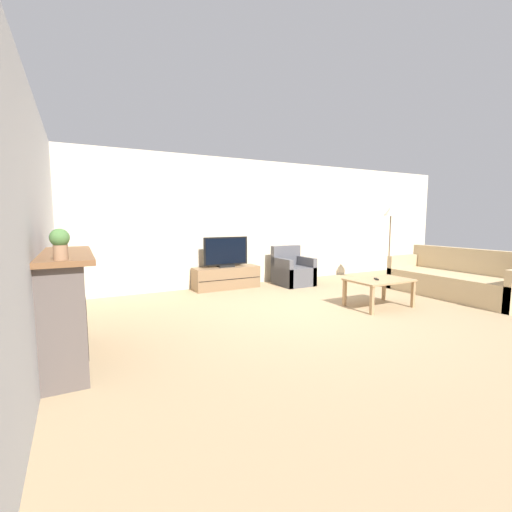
% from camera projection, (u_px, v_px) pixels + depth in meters
% --- Properties ---
extents(ground_plane, '(24.00, 24.00, 0.00)m').
position_uv_depth(ground_plane, '(313.00, 310.00, 5.42)').
color(ground_plane, '#9E8460').
extents(wall_back, '(12.00, 0.06, 2.70)m').
position_uv_depth(wall_back, '(245.00, 223.00, 7.46)').
color(wall_back, beige).
rests_on(wall_back, ground).
extents(wall_left, '(0.06, 12.00, 2.70)m').
position_uv_depth(wall_left, '(38.00, 227.00, 3.60)').
color(wall_left, silver).
rests_on(wall_left, ground).
extents(fireplace, '(0.48, 1.62, 1.11)m').
position_uv_depth(fireplace, '(65.00, 307.00, 3.43)').
color(fireplace, '#564C47').
rests_on(fireplace, ground).
extents(mantel_vase_left, '(0.08, 0.08, 0.21)m').
position_uv_depth(mantel_vase_left, '(61.00, 246.00, 2.94)').
color(mantel_vase_left, beige).
rests_on(mantel_vase_left, fireplace).
extents(mantel_clock, '(0.08, 0.11, 0.15)m').
position_uv_depth(mantel_clock, '(64.00, 244.00, 3.51)').
color(mantel_clock, brown).
rests_on(mantel_clock, fireplace).
extents(potted_plant, '(0.15, 0.15, 0.26)m').
position_uv_depth(potted_plant, '(60.00, 242.00, 2.75)').
color(potted_plant, '#936B4C').
rests_on(potted_plant, fireplace).
extents(tv_stand, '(1.36, 0.46, 0.45)m').
position_uv_depth(tv_stand, '(226.00, 278.00, 7.05)').
color(tv_stand, brown).
rests_on(tv_stand, ground).
extents(tv, '(0.96, 0.18, 0.62)m').
position_uv_depth(tv, '(226.00, 253.00, 7.00)').
color(tv, black).
rests_on(tv, tv_stand).
extents(armchair, '(0.70, 0.76, 0.83)m').
position_uv_depth(armchair, '(292.00, 272.00, 7.46)').
color(armchair, '#4C4C51').
rests_on(armchair, ground).
extents(coffee_table, '(1.00, 0.67, 0.46)m').
position_uv_depth(coffee_table, '(379.00, 282.00, 5.57)').
color(coffee_table, '#A37F56').
rests_on(coffee_table, ground).
extents(remote, '(0.11, 0.15, 0.02)m').
position_uv_depth(remote, '(376.00, 279.00, 5.51)').
color(remote, black).
rests_on(remote, coffee_table).
extents(couch, '(0.95, 2.30, 0.88)m').
position_uv_depth(couch, '(457.00, 281.00, 6.33)').
color(couch, tan).
rests_on(couch, ground).
extents(floor_lamp, '(0.30, 0.30, 1.72)m').
position_uv_depth(floor_lamp, '(391.00, 217.00, 7.47)').
color(floor_lamp, black).
rests_on(floor_lamp, ground).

